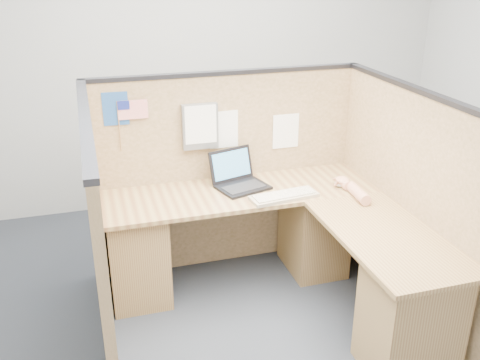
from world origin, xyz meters
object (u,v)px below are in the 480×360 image
object	(u,v)px
l_desk	(281,255)
laptop	(240,177)
keyboard	(284,196)
mouse	(342,184)

from	to	relation	value
l_desk	laptop	world-z (taller)	laptop
laptop	keyboard	world-z (taller)	laptop
keyboard	mouse	size ratio (longest dim) A/B	4.34
l_desk	mouse	size ratio (longest dim) A/B	17.04
mouse	l_desk	bearing A→B (deg)	-155.46
keyboard	mouse	bearing A→B (deg)	0.95
keyboard	mouse	distance (m)	0.48
keyboard	l_desk	bearing A→B (deg)	-119.19
l_desk	laptop	bearing A→B (deg)	106.41
l_desk	mouse	xyz separation A→B (m)	(0.55, 0.25, 0.36)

